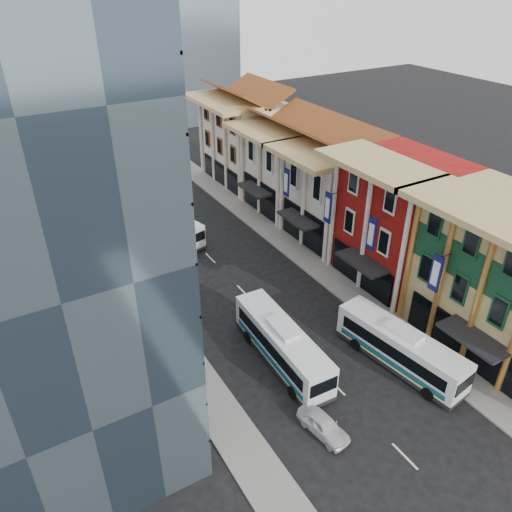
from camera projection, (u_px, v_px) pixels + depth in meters
ground at (417, 468)px, 30.62m from camera, size 200.00×200.00×0.00m
sidewalk_right at (316, 266)px, 50.56m from camera, size 3.00×90.00×0.15m
sidewalk_left at (157, 319)px, 43.19m from camera, size 3.00×90.00×0.15m
shophouse_red at (400, 221)px, 46.20m from camera, size 8.00×10.00×12.00m
shophouse_cream_near at (335, 195)px, 53.75m from camera, size 8.00×9.00×10.00m
shophouse_cream_mid at (289, 169)px, 60.41m from camera, size 8.00×9.00×10.00m
shophouse_cream_far at (247, 141)px, 67.93m from camera, size 8.00×12.00×11.00m
office_tower at (14, 192)px, 29.62m from camera, size 12.00×26.00×30.00m
office_block_far at (11, 184)px, 51.19m from camera, size 10.00×18.00×14.00m
bus_left_near at (282, 344)px, 37.88m from camera, size 2.94×11.02×3.51m
bus_left_far at (168, 224)px, 55.11m from camera, size 4.89×10.46×3.27m
bus_right at (400, 347)px, 37.58m from camera, size 4.02×10.96×3.43m
sedan_left at (323, 425)px, 32.63m from camera, size 2.14×4.12×1.33m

